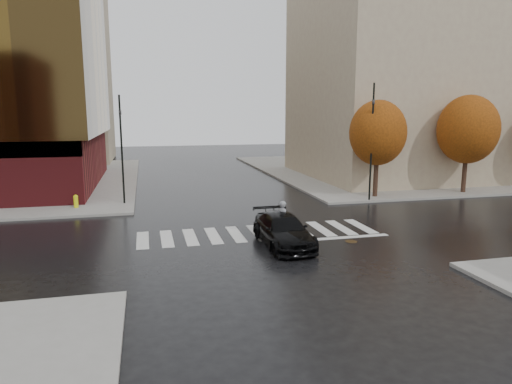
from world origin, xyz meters
TOP-DOWN VIEW (x-y plane):
  - ground at (0.00, 0.00)m, footprint 120.00×120.00m
  - sidewalk_ne at (21.00, 21.00)m, footprint 30.00×30.00m
  - crosswalk at (0.00, 0.50)m, footprint 12.00×3.00m
  - building_ne_tan at (17.00, 17.00)m, footprint 16.00×16.00m
  - building_nw_far at (-16.00, 37.00)m, footprint 14.00×12.00m
  - tree_ne_a at (10.00, 7.40)m, footprint 3.80×3.80m
  - tree_ne_b at (17.00, 7.40)m, footprint 4.20×4.20m
  - sedan at (0.59, -1.80)m, footprint 1.99×4.74m
  - cyclist at (0.89, -1.00)m, footprint 1.72×1.01m
  - traffic_light_nw at (-6.63, 9.00)m, footprint 0.20×0.17m
  - traffic_light_ne at (9.00, 6.30)m, footprint 0.19×0.22m
  - fire_hydrant at (-9.40, 8.23)m, footprint 0.28×0.28m
  - manhole at (3.79, -2.00)m, footprint 0.56×0.56m

SIDE VIEW (x-z plane):
  - ground at x=0.00m, z-range 0.00..0.00m
  - crosswalk at x=0.00m, z-range 0.00..0.01m
  - manhole at x=3.79m, z-range 0.00..0.01m
  - sidewalk_ne at x=21.00m, z-range 0.00..0.15m
  - fire_hydrant at x=-9.40m, z-range 0.19..0.98m
  - cyclist at x=0.89m, z-range -0.29..1.55m
  - sedan at x=0.59m, z-range 0.00..1.37m
  - traffic_light_nw at x=-6.63m, z-range 0.56..7.30m
  - traffic_light_ne at x=9.00m, z-range 0.70..8.21m
  - tree_ne_a at x=10.00m, z-range 1.20..7.71m
  - tree_ne_b at x=17.00m, z-range 1.17..8.07m
  - building_ne_tan at x=17.00m, z-range 0.15..18.15m
  - building_nw_far at x=-16.00m, z-range 0.15..20.15m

